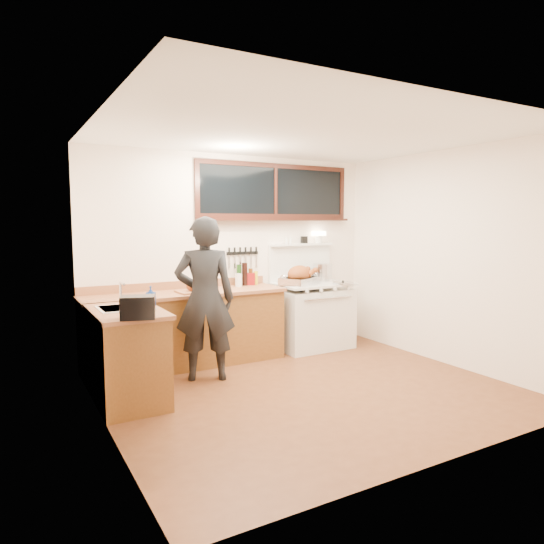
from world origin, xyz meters
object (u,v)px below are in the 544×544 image
cutting_board (196,288)px  roast_turkey (300,277)px  vintage_stove (312,314)px  man (205,299)px

cutting_board → roast_turkey: size_ratio=0.76×
vintage_stove → man: bearing=-162.8°
cutting_board → roast_turkey: 1.44m
vintage_stove → man: 1.92m
cutting_board → roast_turkey: bearing=-1.4°
man → vintage_stove: bearing=17.2°
man → roast_turkey: size_ratio=3.06×
vintage_stove → cutting_board: (-1.70, -0.05, 0.49)m
vintage_stove → man: size_ratio=0.89×
cutting_board → roast_turkey: roast_turkey is taller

